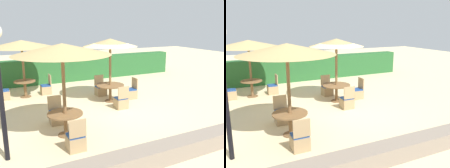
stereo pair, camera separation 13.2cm
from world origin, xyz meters
TOP-DOWN VIEW (x-y plane):
  - ground_plane at (0.00, 0.00)m, footprint 40.00×40.00m
  - hedge_row at (0.00, 5.69)m, footprint 13.00×0.70m
  - stone_border at (0.00, -3.78)m, footprint 10.00×0.56m
  - parasol_front_left at (-2.52, -1.31)m, footprint 2.80×2.80m
  - round_table_front_left at (-2.52, -1.31)m, footprint 1.06×1.06m
  - patio_chair_front_left_south at (-2.54, -2.31)m, footprint 0.46×0.46m
  - patio_chair_front_left_north at (-2.54, -0.29)m, footprint 0.46×0.46m
  - parasol_center at (0.16, 1.10)m, footprint 2.25×2.25m
  - round_table_center at (0.16, 1.10)m, footprint 1.19×1.19m
  - patio_chair_center_south at (0.15, 0.09)m, footprint 0.46×0.46m
  - patio_chair_center_east at (1.18, 1.06)m, footprint 0.46×0.46m
  - patio_chair_center_north at (0.17, 2.13)m, footprint 0.46×0.46m
  - parasol_back_left at (-3.03, 3.42)m, footprint 2.87×2.87m
  - round_table_back_left at (-3.03, 3.42)m, footprint 0.96×0.96m
  - patio_chair_back_left_east at (-2.07, 3.47)m, footprint 0.46×0.46m
  - patio_chair_back_left_west at (-3.95, 3.40)m, footprint 0.46×0.46m

SIDE VIEW (x-z plane):
  - ground_plane at x=0.00m, z-range 0.00..0.00m
  - stone_border at x=0.00m, z-range 0.00..0.43m
  - patio_chair_front_left_south at x=-2.54m, z-range -0.20..0.73m
  - patio_chair_front_left_north at x=-2.54m, z-range -0.20..0.73m
  - patio_chair_center_south at x=0.15m, z-range -0.20..0.73m
  - patio_chair_center_east at x=1.18m, z-range -0.20..0.73m
  - patio_chair_center_north at x=0.17m, z-range -0.20..0.73m
  - patio_chair_back_left_east at x=-2.07m, z-range -0.20..0.73m
  - patio_chair_back_left_west at x=-3.95m, z-range -0.20..0.73m
  - round_table_front_left at x=-2.52m, z-range 0.20..0.91m
  - round_table_back_left at x=-3.03m, z-range 0.19..0.95m
  - round_table_center at x=0.16m, z-range 0.23..0.97m
  - hedge_row at x=0.00m, z-range 0.00..1.37m
  - parasol_back_left at x=-3.03m, z-range 1.12..3.71m
  - parasol_center at x=0.16m, z-range 1.17..3.86m
  - parasol_front_left at x=-2.52m, z-range 1.21..3.99m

